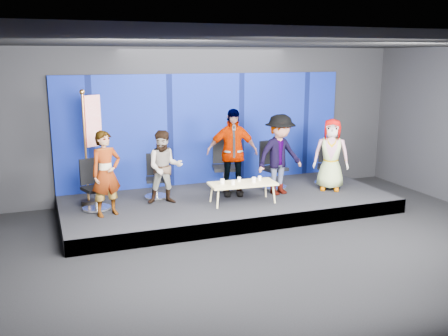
# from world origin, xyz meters

# --- Properties ---
(ground) EXTENTS (10.00, 10.00, 0.00)m
(ground) POSITION_xyz_m (0.00, 0.00, 0.00)
(ground) COLOR black
(ground) RESTS_ON ground
(room_walls) EXTENTS (10.02, 8.02, 3.51)m
(room_walls) POSITION_xyz_m (0.00, 0.00, 2.43)
(room_walls) COLOR black
(room_walls) RESTS_ON ground
(riser) EXTENTS (7.00, 3.00, 0.30)m
(riser) POSITION_xyz_m (0.00, 2.50, 0.15)
(riser) COLOR black
(riser) RESTS_ON ground
(backdrop) EXTENTS (7.00, 0.08, 2.60)m
(backdrop) POSITION_xyz_m (0.00, 3.95, 1.60)
(backdrop) COLOR navy
(backdrop) RESTS_ON riser
(chair_a) EXTENTS (0.72, 0.72, 1.01)m
(chair_a) POSITION_xyz_m (-2.80, 2.63, 0.63)
(chair_a) COLOR silver
(chair_a) RESTS_ON riser
(panelist_a) EXTENTS (0.69, 0.56, 1.64)m
(panelist_a) POSITION_xyz_m (-2.61, 2.16, 1.12)
(panelist_a) COLOR black
(panelist_a) RESTS_ON riser
(chair_b) EXTENTS (0.62, 0.62, 0.94)m
(chair_b) POSITION_xyz_m (-1.45, 3.05, 0.61)
(chair_b) COLOR silver
(chair_b) RESTS_ON riser
(panelist_b) EXTENTS (0.83, 0.70, 1.53)m
(panelist_b) POSITION_xyz_m (-1.38, 2.56, 1.06)
(panelist_b) COLOR black
(panelist_b) RESTS_ON riser
(chair_c) EXTENTS (0.79, 0.79, 1.18)m
(chair_c) POSITION_xyz_m (0.17, 3.18, 0.69)
(chair_c) COLOR silver
(chair_c) RESTS_ON riser
(panelist_c) EXTENTS (1.19, 0.70, 1.90)m
(panelist_c) POSITION_xyz_m (0.16, 2.67, 1.25)
(panelist_c) COLOR black
(panelist_c) RESTS_ON riser
(chair_d) EXTENTS (0.72, 0.72, 1.09)m
(chair_d) POSITION_xyz_m (1.24, 2.87, 0.66)
(chair_d) COLOR silver
(chair_d) RESTS_ON riser
(panelist_d) EXTENTS (1.25, 0.87, 1.77)m
(panelist_d) POSITION_xyz_m (1.16, 2.37, 1.19)
(panelist_d) COLOR black
(panelist_d) RESTS_ON riser
(chair_e) EXTENTS (0.78, 0.78, 1.01)m
(chair_e) POSITION_xyz_m (2.62, 2.77, 0.63)
(chair_e) COLOR silver
(chair_e) RESTS_ON riser
(panelist_e) EXTENTS (0.95, 0.86, 1.63)m
(panelist_e) POSITION_xyz_m (2.43, 2.30, 1.11)
(panelist_e) COLOR black
(panelist_e) RESTS_ON riser
(coffee_table) EXTENTS (1.42, 0.67, 0.43)m
(coffee_table) POSITION_xyz_m (0.14, 2.02, 0.69)
(coffee_table) COLOR tan
(coffee_table) RESTS_ON riser
(mug_a) EXTENTS (0.09, 0.09, 0.10)m
(mug_a) POSITION_xyz_m (-0.29, 2.08, 0.78)
(mug_a) COLOR white
(mug_a) RESTS_ON coffee_table
(mug_b) EXTENTS (0.08, 0.08, 0.09)m
(mug_b) POSITION_xyz_m (-0.11, 1.94, 0.77)
(mug_b) COLOR white
(mug_b) RESTS_ON coffee_table
(mug_c) EXTENTS (0.07, 0.07, 0.09)m
(mug_c) POSITION_xyz_m (0.12, 2.17, 0.77)
(mug_c) COLOR white
(mug_c) RESTS_ON coffee_table
(mug_d) EXTENTS (0.09, 0.09, 0.10)m
(mug_d) POSITION_xyz_m (0.38, 1.99, 0.78)
(mug_d) COLOR white
(mug_d) RESTS_ON coffee_table
(mug_e) EXTENTS (0.08, 0.08, 0.09)m
(mug_e) POSITION_xyz_m (0.56, 2.10, 0.77)
(mug_e) COLOR white
(mug_e) RESTS_ON coffee_table
(flag_stand) EXTENTS (0.51, 0.36, 2.36)m
(flag_stand) POSITION_xyz_m (-2.78, 3.04, 1.55)
(flag_stand) COLOR black
(flag_stand) RESTS_ON riser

